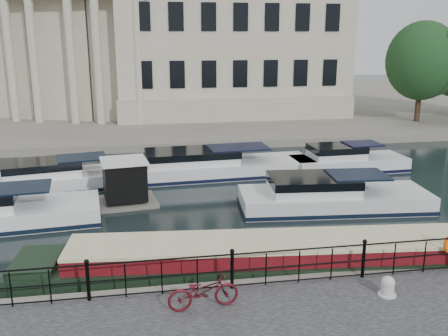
{
  "coord_description": "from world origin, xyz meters",
  "views": [
    {
      "loc": [
        -2.44,
        -15.03,
        7.6
      ],
      "look_at": [
        0.5,
        2.0,
        3.0
      ],
      "focal_mm": 40.0,
      "sensor_mm": 36.0,
      "label": 1
    }
  ],
  "objects_px": {
    "bicycle": "(203,291)",
    "narrowboat": "(280,263)",
    "harbour_hut": "(125,184)",
    "mooring_bollard": "(388,286)"
  },
  "relations": [
    {
      "from": "narrowboat",
      "to": "harbour_hut",
      "type": "distance_m",
      "value": 9.61
    },
    {
      "from": "mooring_bollard",
      "to": "harbour_hut",
      "type": "xyz_separation_m",
      "value": [
        -7.42,
        10.93,
        0.13
      ]
    },
    {
      "from": "mooring_bollard",
      "to": "narrowboat",
      "type": "bearing_deg",
      "value": 128.74
    },
    {
      "from": "mooring_bollard",
      "to": "harbour_hut",
      "type": "bearing_deg",
      "value": 124.17
    },
    {
      "from": "narrowboat",
      "to": "harbour_hut",
      "type": "height_order",
      "value": "harbour_hut"
    },
    {
      "from": "narrowboat",
      "to": "harbour_hut",
      "type": "relative_size",
      "value": 5.64
    },
    {
      "from": "bicycle",
      "to": "mooring_bollard",
      "type": "height_order",
      "value": "bicycle"
    },
    {
      "from": "harbour_hut",
      "to": "mooring_bollard",
      "type": "bearing_deg",
      "value": -63.64
    },
    {
      "from": "bicycle",
      "to": "narrowboat",
      "type": "height_order",
      "value": "bicycle"
    },
    {
      "from": "harbour_hut",
      "to": "narrowboat",
      "type": "bearing_deg",
      "value": -65.37
    }
  ]
}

